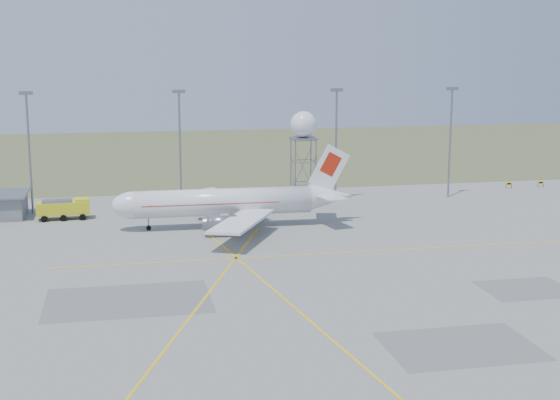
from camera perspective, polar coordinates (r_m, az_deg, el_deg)
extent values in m
plane|color=gray|center=(76.53, 4.53, -9.82)|extent=(400.00, 400.00, 0.00)
cube|color=#515E34|center=(211.38, -6.15, 3.45)|extent=(400.00, 120.00, 0.03)
cylinder|color=slate|center=(136.51, -17.85, 3.18)|extent=(0.36, 0.36, 20.00)
cube|color=slate|center=(135.63, -18.10, 7.45)|extent=(2.20, 0.50, 0.60)
cylinder|color=slate|center=(136.13, -7.32, 3.59)|extent=(0.36, 0.36, 20.00)
cube|color=slate|center=(135.24, -7.42, 7.88)|extent=(2.20, 0.50, 0.60)
cylinder|color=slate|center=(141.05, 4.12, 3.90)|extent=(0.36, 0.36, 20.00)
cube|color=slate|center=(140.19, 4.18, 8.04)|extent=(2.20, 0.50, 0.60)
cylinder|color=slate|center=(148.56, 12.33, 4.03)|extent=(0.36, 0.36, 20.00)
cube|color=slate|center=(147.74, 12.49, 7.96)|extent=(2.20, 0.50, 0.60)
cylinder|color=black|center=(161.79, 16.19, 0.95)|extent=(0.10, 0.10, 0.80)
cylinder|color=black|center=(162.35, 16.57, 0.97)|extent=(0.10, 0.10, 0.80)
cube|color=yellow|center=(161.98, 16.39, 1.15)|extent=(1.60, 0.15, 0.50)
cube|color=black|center=(161.91, 16.40, 1.15)|extent=(0.80, 0.03, 0.30)
cylinder|color=black|center=(165.17, 18.34, 1.03)|extent=(0.10, 0.10, 0.80)
cylinder|color=black|center=(165.77, 18.70, 1.04)|extent=(0.10, 0.10, 0.80)
cube|color=yellow|center=(165.38, 18.53, 1.22)|extent=(1.60, 0.15, 0.50)
cube|color=black|center=(165.31, 18.54, 1.22)|extent=(0.80, 0.03, 0.30)
cylinder|color=white|center=(120.90, -4.16, -0.14)|extent=(27.39, 4.79, 4.20)
ellipsoid|color=white|center=(120.19, -10.64, -0.37)|extent=(6.81, 4.34, 4.20)
cube|color=black|center=(120.09, -11.25, -0.09)|extent=(1.64, 2.34, 1.02)
cone|color=white|center=(123.78, 3.59, 0.27)|extent=(6.39, 4.33, 4.20)
cube|color=white|center=(123.05, 3.61, 2.29)|extent=(6.73, 0.46, 7.90)
cube|color=#B21E0B|center=(123.00, 3.71, 2.63)|extent=(3.62, 0.43, 4.05)
cube|color=white|center=(126.78, 2.99, 0.77)|extent=(3.48, 5.85, 0.19)
cube|color=white|center=(120.36, 3.74, 0.22)|extent=(3.48, 5.85, 0.19)
cube|color=white|center=(130.49, -3.93, 0.20)|extent=(11.62, 17.37, 0.38)
cube|color=white|center=(112.11, -2.81, -1.55)|extent=(12.17, 17.25, 0.38)
cylinder|color=slate|center=(127.12, -4.93, -0.53)|extent=(4.46, 2.51, 2.42)
cylinder|color=slate|center=(115.26, -4.32, -1.70)|extent=(4.46, 2.51, 2.42)
cube|color=#B21E0B|center=(120.67, -5.15, -0.13)|extent=(21.09, 4.69, 0.13)
cylinder|color=black|center=(120.92, -9.59, -1.97)|extent=(0.75, 0.75, 0.95)
cube|color=black|center=(121.86, -3.16, -1.73)|extent=(1.19, 6.32, 0.95)
cylinder|color=slate|center=(121.76, -3.16, -1.52)|extent=(0.26, 0.26, 1.89)
cylinder|color=slate|center=(135.42, 1.13, 1.93)|extent=(0.22, 0.22, 11.99)
cylinder|color=slate|center=(136.28, 2.65, 1.98)|extent=(0.22, 0.22, 11.99)
cylinder|color=slate|center=(139.82, 2.27, 2.20)|extent=(0.22, 0.22, 11.99)
cylinder|color=slate|center=(138.98, 0.79, 2.16)|extent=(0.22, 0.22, 11.99)
cube|color=slate|center=(136.83, 1.72, 4.55)|extent=(4.29, 4.29, 0.23)
sphere|color=white|center=(136.59, 1.73, 5.55)|extent=(4.61, 4.61, 4.61)
cube|color=yellow|center=(131.41, -15.57, -0.57)|extent=(8.52, 3.15, 2.06)
cube|color=yellow|center=(131.20, -14.29, -0.15)|extent=(2.35, 2.71, 1.31)
cube|color=black|center=(131.18, -14.01, -0.10)|extent=(0.20, 2.43, 0.93)
cube|color=slate|center=(131.22, -16.01, -0.07)|extent=(4.76, 2.44, 0.37)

